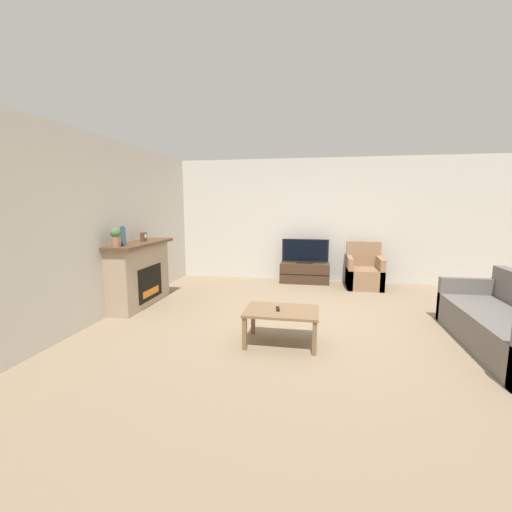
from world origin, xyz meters
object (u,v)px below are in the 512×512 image
at_px(potted_plant, 116,236).
at_px(remote, 278,309).
at_px(mantel_vase_left, 123,236).
at_px(tv, 305,252).
at_px(coffee_table, 282,314).
at_px(couch, 511,327).
at_px(fireplace, 140,273).
at_px(tv_stand, 305,273).
at_px(mantel_clock, 144,237).
at_px(armchair, 364,273).

xyz_separation_m(potted_plant, remote, (2.48, -0.54, -0.81)).
bearing_deg(mantel_vase_left, remote, -16.43).
height_order(mantel_vase_left, tv, mantel_vase_left).
bearing_deg(coffee_table, mantel_vase_left, 163.79).
distance_m(coffee_table, remote, 0.08).
xyz_separation_m(tv, remote, (-0.19, -3.40, -0.24)).
height_order(coffee_table, couch, couch).
xyz_separation_m(fireplace, tv_stand, (2.68, 2.21, -0.33)).
distance_m(remote, couch, 2.74).
bearing_deg(coffee_table, potted_plant, 167.91).
height_order(tv_stand, coffee_table, tv_stand).
height_order(mantel_clock, coffee_table, mantel_clock).
relative_size(mantel_vase_left, tv, 0.31).
relative_size(mantel_vase_left, coffee_table, 0.35).
bearing_deg(tv, potted_plant, -132.97).
bearing_deg(mantel_vase_left, tv_stand, 45.05).
relative_size(tv_stand, remote, 6.85).
bearing_deg(coffee_table, fireplace, 154.76).
relative_size(fireplace, mantel_vase_left, 4.95).
distance_m(mantel_vase_left, tv, 3.81).
height_order(remote, couch, couch).
bearing_deg(tv, mantel_clock, -142.45).
bearing_deg(remote, coffee_table, -13.98).
xyz_separation_m(mantel_vase_left, tv, (2.67, 2.67, -0.55)).
bearing_deg(potted_plant, fireplace, 91.46).
distance_m(fireplace, tv, 3.48).
relative_size(armchair, coffee_table, 1.04).
xyz_separation_m(coffee_table, remote, (-0.05, 0.00, 0.07)).
bearing_deg(remote, fireplace, 144.87).
bearing_deg(tv, remote, -93.13).
bearing_deg(potted_plant, tv_stand, 47.05).
distance_m(tv_stand, armchair, 1.25).
height_order(mantel_vase_left, couch, mantel_vase_left).
distance_m(fireplace, tv_stand, 3.49).
bearing_deg(remote, armchair, 56.65).
bearing_deg(couch, tv_stand, 129.10).
bearing_deg(couch, armchair, 114.16).
bearing_deg(tv_stand, coffee_table, -92.32).
relative_size(mantel_clock, coffee_table, 0.17).
bearing_deg(armchair, tv, 170.67).
bearing_deg(mantel_vase_left, coffee_table, -16.21).
bearing_deg(armchair, remote, -113.81).
distance_m(fireplace, couch, 5.30).
bearing_deg(coffee_table, couch, 6.20).
bearing_deg(coffee_table, armchair, 66.94).
relative_size(mantel_vase_left, mantel_clock, 2.09).
bearing_deg(fireplace, coffee_table, -25.24).
distance_m(mantel_vase_left, remote, 2.71).
xyz_separation_m(tv, coffee_table, (-0.14, -3.41, -0.30)).
relative_size(tv, couch, 0.48).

